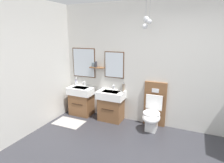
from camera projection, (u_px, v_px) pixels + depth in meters
The scene contains 9 objects.
wall_back at pixel (173, 67), 3.91m from camera, with size 5.44×0.55×2.69m.
bath_mat at pixel (69, 123), 4.37m from camera, with size 0.68×0.44×0.01m, color #9E9993.
vanity_sink_left at pixel (82, 100), 4.78m from camera, with size 0.63×0.43×0.71m.
tap_on_left_sink at pixel (84, 83), 4.81m from camera, with size 0.03×0.13×0.11m.
vanity_sink_right at pixel (111, 105), 4.46m from camera, with size 0.63×0.43×0.71m.
tap_on_right_sink at pixel (114, 87), 4.49m from camera, with size 0.03×0.13×0.11m.
toilet at pixel (153, 112), 4.04m from camera, with size 0.48×0.62×1.00m.
toothbrush_cup at pixel (76, 83), 4.90m from camera, with size 0.07×0.07×0.21m.
soap_dispenser at pixel (123, 87), 4.38m from camera, with size 0.06×0.06×0.20m.
Camera 1 is at (0.37, -2.06, 2.01)m, focal length 30.19 mm.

